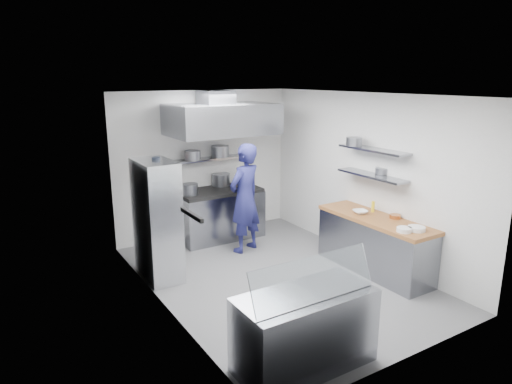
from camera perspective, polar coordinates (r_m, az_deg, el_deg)
floor at (r=7.25m, az=2.54°, el=-10.63°), size 5.00×5.00×0.00m
ceiling at (r=6.58m, az=2.81°, el=12.07°), size 5.00×5.00×0.00m
wall_back at (r=8.91m, az=-6.46°, el=3.50°), size 3.60×2.80×0.02m
wall_front at (r=5.02m, az=19.10°, el=-5.78°), size 3.60×2.80×0.02m
wall_left at (r=5.98m, az=-11.71°, el=-2.06°), size 2.80×5.00×0.02m
wall_right at (r=7.92m, az=13.49°, el=1.84°), size 2.80×5.00×0.02m
gas_range at (r=8.83m, az=-4.58°, el=-2.90°), size 1.60×0.80×0.90m
cooktop at (r=8.70m, az=-4.65°, el=0.12°), size 1.57×0.78×0.06m
stock_pot_left at (r=8.37m, az=-8.26°, el=0.36°), size 0.29×0.29×0.20m
stock_pot_mid at (r=8.99m, az=-4.42°, el=1.57°), size 0.36×0.36×0.24m
stock_pot_right at (r=8.95m, az=-1.53°, el=1.29°), size 0.24×0.24×0.16m
over_range_shelf at (r=8.79m, az=-5.44°, el=4.18°), size 1.60×0.30×0.04m
shelf_pot_a at (r=8.52m, az=-7.91°, el=4.54°), size 0.29×0.29×0.18m
shelf_pot_b at (r=8.81m, az=-4.50°, el=5.08°), size 0.33×0.33×0.22m
extractor_hood at (r=8.32m, az=-4.28°, el=9.05°), size 1.90×1.15×0.55m
hood_duct at (r=8.49m, az=-5.05°, el=11.72°), size 0.55×0.55×0.24m
red_firebox at (r=8.40m, az=-14.01°, el=2.65°), size 0.22×0.10×0.26m
chef at (r=8.02m, az=-1.40°, el=-0.78°), size 0.82×0.68×1.94m
wire_rack at (r=7.10m, az=-12.26°, el=-3.49°), size 0.50×0.90×1.85m
rack_bin_a at (r=7.19m, az=-12.37°, el=-4.31°), size 0.17×0.22×0.20m
rack_bin_b at (r=7.31m, az=-13.33°, el=0.02°), size 0.15×0.19×0.17m
rack_jar at (r=6.94m, az=-12.37°, el=3.56°), size 0.12×0.12×0.18m
knife_strip at (r=5.15m, az=-8.04°, el=-2.84°), size 0.04×0.55×0.05m
prep_counter_base at (r=7.57m, az=14.56°, el=-6.55°), size 0.62×2.00×0.84m
prep_counter_top at (r=7.42m, az=14.77°, el=-3.30°), size 0.65×2.04×0.06m
plate_stack_a at (r=6.95m, az=19.42°, el=-4.34°), size 0.25×0.25×0.06m
plate_stack_b at (r=6.85m, az=18.04°, el=-4.51°), size 0.22×0.22×0.06m
copper_pan at (r=7.44m, az=17.00°, el=-2.94°), size 0.17×0.17×0.06m
squeeze_bottle at (r=7.67m, az=14.41°, el=-1.78°), size 0.05×0.05×0.18m
mixing_bowl at (r=7.55m, az=12.89°, el=-2.44°), size 0.29×0.29×0.06m
wall_shelf_lower at (r=7.58m, az=14.28°, el=2.02°), size 0.30×1.30×0.04m
wall_shelf_upper at (r=7.50m, az=14.48°, el=5.15°), size 0.30×1.30×0.04m
shelf_pot_c at (r=7.64m, az=15.51°, el=2.57°), size 0.22×0.22×0.10m
shelf_pot_d at (r=7.70m, az=12.14°, el=6.18°), size 0.26×0.26×0.14m
display_case at (r=5.10m, az=6.11°, el=-16.80°), size 1.50×0.70×0.85m
display_glass at (r=4.72m, az=7.22°, el=-10.69°), size 1.47×0.19×0.42m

